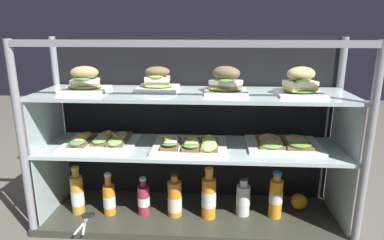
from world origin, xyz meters
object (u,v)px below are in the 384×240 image
(plated_roll_sandwich_mid_right, at_px, (158,82))
(juice_bottle_tucked_behind, at_px, (243,199))
(open_sandwich_tray_far_left, at_px, (284,143))
(juice_bottle_front_left_end, at_px, (175,199))
(plated_roll_sandwich_left_of_center, at_px, (85,82))
(juice_bottle_front_middle, at_px, (209,197))
(juice_bottle_front_right_end, at_px, (77,194))
(juice_bottle_back_right, at_px, (109,199))
(orange_fruit_beside_bottles, at_px, (299,201))
(open_sandwich_tray_near_left_corner, at_px, (101,140))
(juice_bottle_front_fourth, at_px, (276,197))
(plated_roll_sandwich_mid_left, at_px, (226,83))
(juice_bottle_near_post, at_px, (144,199))
(open_sandwich_tray_near_right_corner, at_px, (190,144))
(kitchen_scissors, at_px, (87,218))
(plated_roll_sandwich_near_left_corner, at_px, (300,84))

(plated_roll_sandwich_mid_right, xyz_separation_m, juice_bottle_tucked_behind, (0.41, -0.05, -0.56))
(open_sandwich_tray_far_left, distance_m, juice_bottle_front_left_end, 0.58)
(plated_roll_sandwich_left_of_center, distance_m, juice_bottle_front_middle, 0.79)
(juice_bottle_front_right_end, distance_m, juice_bottle_back_right, 0.16)
(orange_fruit_beside_bottles, bearing_deg, open_sandwich_tray_near_left_corner, -176.17)
(juice_bottle_front_fourth, bearing_deg, plated_roll_sandwich_left_of_center, 179.96)
(plated_roll_sandwich_mid_left, relative_size, juice_bottle_near_post, 0.98)
(open_sandwich_tray_near_right_corner, relative_size, open_sandwich_tray_far_left, 1.00)
(juice_bottle_front_right_end, relative_size, juice_bottle_front_fourth, 1.04)
(juice_bottle_front_left_end, bearing_deg, open_sandwich_tray_near_left_corner, 174.49)
(plated_roll_sandwich_mid_right, height_order, open_sandwich_tray_near_right_corner, plated_roll_sandwich_mid_right)
(plated_roll_sandwich_mid_right, bearing_deg, juice_bottle_front_fourth, -5.46)
(plated_roll_sandwich_mid_left, bearing_deg, kitchen_scissors, -172.55)
(plated_roll_sandwich_left_of_center, relative_size, open_sandwich_tray_near_right_corner, 0.56)
(open_sandwich_tray_far_left, relative_size, kitchen_scissors, 1.80)
(plated_roll_sandwich_left_of_center, xyz_separation_m, open_sandwich_tray_near_left_corner, (0.05, 0.01, -0.28))
(juice_bottle_back_right, bearing_deg, juice_bottle_tucked_behind, 3.01)
(open_sandwich_tray_far_left, distance_m, juice_bottle_back_right, 0.88)
(juice_bottle_near_post, bearing_deg, juice_bottle_front_left_end, -0.62)
(plated_roll_sandwich_mid_right, bearing_deg, juice_bottle_back_right, -161.54)
(juice_bottle_back_right, distance_m, kitchen_scissors, 0.14)
(plated_roll_sandwich_left_of_center, relative_size, kitchen_scissors, 1.00)
(open_sandwich_tray_near_left_corner, distance_m, open_sandwich_tray_far_left, 0.86)
(juice_bottle_near_post, bearing_deg, orange_fruit_beside_bottles, 7.21)
(open_sandwich_tray_near_left_corner, xyz_separation_m, open_sandwich_tray_far_left, (0.86, 0.02, -0.00))
(open_sandwich_tray_near_left_corner, distance_m, juice_bottle_near_post, 0.35)
(juice_bottle_near_post, bearing_deg, open_sandwich_tray_far_left, 4.61)
(juice_bottle_near_post, relative_size, kitchen_scissors, 1.02)
(juice_bottle_front_right_end, height_order, juice_bottle_front_fourth, juice_bottle_front_right_end)
(juice_bottle_front_middle, bearing_deg, open_sandwich_tray_near_right_corner, 173.94)
(plated_roll_sandwich_mid_left, height_order, plated_roll_sandwich_near_left_corner, plated_roll_sandwich_near_left_corner)
(plated_roll_sandwich_near_left_corner, bearing_deg, kitchen_scissors, -176.31)
(juice_bottle_front_middle, relative_size, orange_fruit_beside_bottles, 3.17)
(plated_roll_sandwich_near_left_corner, relative_size, open_sandwich_tray_far_left, 0.58)
(open_sandwich_tray_near_left_corner, relative_size, juice_bottle_front_middle, 1.33)
(open_sandwich_tray_near_right_corner, height_order, open_sandwich_tray_far_left, open_sandwich_tray_near_right_corner)
(open_sandwich_tray_near_right_corner, relative_size, juice_bottle_near_post, 1.77)
(open_sandwich_tray_near_right_corner, height_order, kitchen_scissors, open_sandwich_tray_near_right_corner)
(plated_roll_sandwich_near_left_corner, bearing_deg, plated_roll_sandwich_left_of_center, 179.03)
(juice_bottle_front_right_end, relative_size, orange_fruit_beside_bottles, 3.00)
(juice_bottle_tucked_behind, bearing_deg, juice_bottle_front_fourth, -2.97)
(juice_bottle_front_right_end, bearing_deg, plated_roll_sandwich_left_of_center, 18.61)
(open_sandwich_tray_near_right_corner, bearing_deg, plated_roll_sandwich_mid_right, 155.53)
(open_sandwich_tray_near_right_corner, bearing_deg, juice_bottle_near_post, -179.82)
(juice_bottle_tucked_behind, distance_m, kitchen_scissors, 0.76)
(juice_bottle_front_right_end, xyz_separation_m, kitchen_scissors, (0.06, -0.05, -0.10))
(open_sandwich_tray_near_left_corner, distance_m, juice_bottle_front_left_end, 0.45)
(plated_roll_sandwich_left_of_center, height_order, juice_bottle_front_fourth, plated_roll_sandwich_left_of_center)
(juice_bottle_near_post, xyz_separation_m, juice_bottle_tucked_behind, (0.48, 0.03, 0.01))
(orange_fruit_beside_bottles, bearing_deg, juice_bottle_back_right, -173.55)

